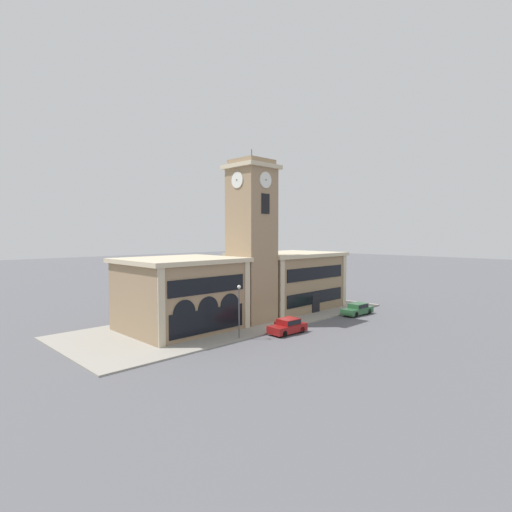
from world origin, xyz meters
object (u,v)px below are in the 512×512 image
at_px(fire_hydrant, 275,325).
at_px(parked_car_near, 288,326).
at_px(parked_car_mid, 357,309).
at_px(street_lamp, 239,303).

bearing_deg(fire_hydrant, parked_car_near, -88.09).
relative_size(parked_car_near, parked_car_mid, 0.90).
relative_size(parked_car_near, fire_hydrant, 4.89).
height_order(street_lamp, fire_hydrant, street_lamp).
distance_m(parked_car_mid, street_lamp, 18.84).
xyz_separation_m(parked_car_near, street_lamp, (-5.11, 1.78, 2.79)).
bearing_deg(parked_car_near, parked_car_mid, -177.38).
distance_m(parked_car_near, fire_hydrant, 1.74).
bearing_deg(fire_hydrant, street_lamp, 179.41).
relative_size(parked_car_mid, fire_hydrant, 5.45).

